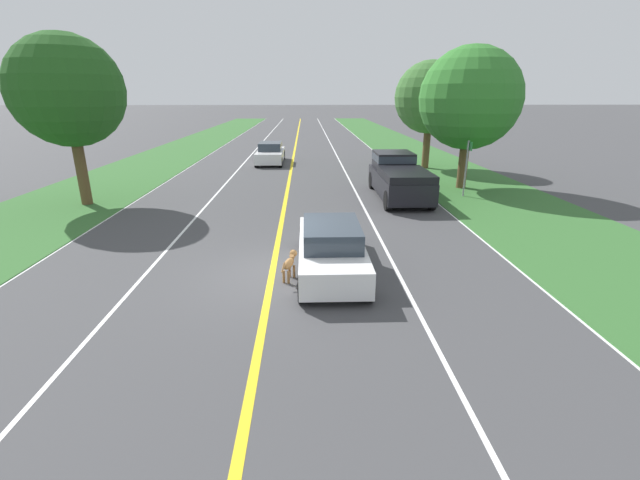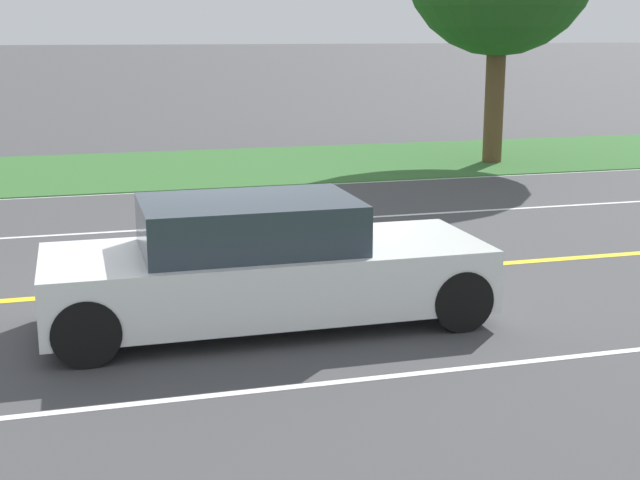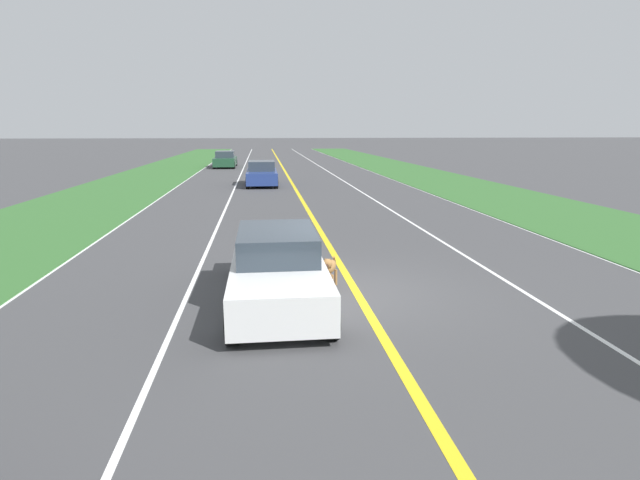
{
  "view_description": "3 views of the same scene",
  "coord_description": "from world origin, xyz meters",
  "px_view_note": "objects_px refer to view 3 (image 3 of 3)",
  "views": [
    {
      "loc": [
        0.96,
        -10.89,
        4.71
      ],
      "look_at": [
        1.34,
        0.4,
        0.85
      ],
      "focal_mm": 24.0,
      "sensor_mm": 36.0,
      "label": 1
    },
    {
      "loc": [
        10.87,
        -1.66,
        3.17
      ],
      "look_at": [
        1.22,
        1.04,
        0.8
      ],
      "focal_mm": 50.0,
      "sensor_mm": 36.0,
      "label": 2
    },
    {
      "loc": [
        1.92,
        9.8,
        3.33
      ],
      "look_at": [
        0.78,
        0.12,
        1.17
      ],
      "focal_mm": 28.0,
      "sensor_mm": 36.0,
      "label": 3
    }
  ],
  "objects_px": {
    "car_trailing_mid": "(225,160)",
    "dog": "(330,267)",
    "car_trailing_near": "(262,174)",
    "ego_car": "(278,268)"
  },
  "relations": [
    {
      "from": "dog",
      "to": "car_trailing_mid",
      "type": "xyz_separation_m",
      "value": [
        4.64,
        -36.28,
        0.2
      ]
    },
    {
      "from": "car_trailing_mid",
      "to": "dog",
      "type": "bearing_deg",
      "value": 97.29
    },
    {
      "from": "dog",
      "to": "car_trailing_near",
      "type": "height_order",
      "value": "car_trailing_near"
    },
    {
      "from": "dog",
      "to": "car_trailing_near",
      "type": "distance_m",
      "value": 20.8
    },
    {
      "from": "car_trailing_mid",
      "to": "car_trailing_near",
      "type": "bearing_deg",
      "value": 101.82
    },
    {
      "from": "ego_car",
      "to": "dog",
      "type": "height_order",
      "value": "ego_car"
    },
    {
      "from": "car_trailing_near",
      "to": "car_trailing_mid",
      "type": "relative_size",
      "value": 0.94
    },
    {
      "from": "ego_car",
      "to": "car_trailing_near",
      "type": "relative_size",
      "value": 1.06
    },
    {
      "from": "car_trailing_near",
      "to": "car_trailing_mid",
      "type": "bearing_deg",
      "value": -78.18
    },
    {
      "from": "ego_car",
      "to": "car_trailing_mid",
      "type": "xyz_separation_m",
      "value": [
        3.51,
        -36.87,
        0.01
      ]
    }
  ]
}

